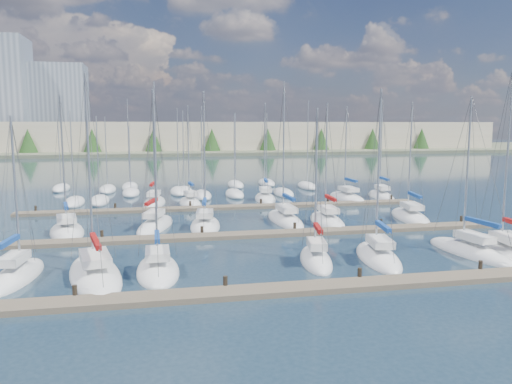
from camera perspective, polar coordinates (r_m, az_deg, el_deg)
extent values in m
plane|color=#243848|center=(84.66, -6.20, 1.43)|extent=(400.00, 400.00, 0.00)
cube|color=#6B5E4C|center=(28.41, 4.90, -10.95)|extent=(44.00, 1.80, 0.35)
cylinder|color=#2D261C|center=(28.50, -19.98, -11.03)|extent=(0.26, 0.26, 1.10)
cylinder|color=#2D261C|center=(28.40, -3.52, -10.63)|extent=(0.26, 0.26, 1.10)
cylinder|color=#2D261C|center=(30.48, 11.76, -9.49)|extent=(0.26, 0.26, 1.10)
cylinder|color=#2D261C|center=(34.35, 24.25, -8.05)|extent=(0.26, 0.26, 1.10)
cube|color=#6B5E4C|center=(41.54, -0.55, -4.90)|extent=(44.00, 1.80, 0.35)
cylinder|color=#2D261C|center=(41.90, -17.19, -4.93)|extent=(0.26, 0.26, 1.10)
cylinder|color=#2D261C|center=(41.84, -6.19, -4.65)|extent=(0.26, 0.26, 1.10)
cylinder|color=#2D261C|center=(43.28, 4.44, -4.21)|extent=(0.26, 0.26, 1.10)
cylinder|color=#2D261C|center=(46.08, 14.08, -3.69)|extent=(0.26, 0.26, 1.10)
cylinder|color=#2D261C|center=(50.02, 22.39, -3.15)|extent=(0.26, 0.26, 1.10)
cube|color=#6B5E4C|center=(55.10, -3.31, -1.77)|extent=(44.00, 1.80, 0.35)
cylinder|color=#2D261C|center=(56.79, -23.86, -1.99)|extent=(0.26, 0.26, 1.10)
cylinder|color=#2D261C|center=(55.60, -15.79, -1.81)|extent=(0.26, 0.26, 1.10)
cylinder|color=#2D261C|center=(55.55, -7.53, -1.59)|extent=(0.26, 0.26, 1.10)
cylinder|color=#2D261C|center=(56.64, 0.57, -1.34)|extent=(0.26, 0.26, 1.10)
cylinder|color=#2D261C|center=(58.82, 8.22, -1.08)|extent=(0.26, 0.26, 1.10)
cylinder|color=#2D261C|center=(61.95, 15.20, -0.83)|extent=(0.26, 0.26, 1.10)
ellipsoid|color=white|center=(45.68, -20.79, -4.38)|extent=(4.13, 7.69, 1.60)
cube|color=silver|center=(45.08, -20.85, -2.86)|extent=(1.99, 2.80, 0.50)
cylinder|color=#9EA0A5|center=(45.42, -21.19, 3.60)|extent=(0.14, 0.14, 10.56)
cylinder|color=#9EA0A5|center=(44.33, -20.89, -1.65)|extent=(0.69, 3.02, 0.10)
cube|color=navy|center=(44.31, -20.90, -1.50)|extent=(0.84, 2.82, 0.30)
ellipsoid|color=white|center=(32.34, -17.91, -9.16)|extent=(4.86, 9.96, 1.60)
cube|color=black|center=(32.34, -17.91, -9.16)|extent=(2.45, 4.81, 0.12)
cube|color=silver|center=(31.54, -17.92, -7.14)|extent=(2.28, 3.61, 0.50)
cylinder|color=#9EA0A5|center=(31.87, -18.53, 2.74)|extent=(0.14, 0.14, 11.18)
cylinder|color=#9EA0A5|center=(30.55, -17.86, -5.59)|extent=(0.92, 3.95, 0.10)
cube|color=maroon|center=(30.52, -17.87, -5.37)|extent=(1.05, 3.68, 0.30)
ellipsoid|color=white|center=(59.21, -11.53, -1.35)|extent=(3.44, 8.00, 1.60)
cube|color=black|center=(59.21, -11.53, -1.35)|extent=(1.75, 3.85, 0.12)
cube|color=silver|center=(58.65, -11.62, -0.15)|extent=(1.67, 2.87, 0.50)
cylinder|color=#9EA0A5|center=(59.14, -11.63, 5.59)|extent=(0.14, 0.14, 12.17)
cylinder|color=#9EA0A5|center=(57.91, -11.74, 0.79)|extent=(0.57, 3.23, 0.10)
cube|color=maroon|center=(57.89, -11.74, 0.91)|extent=(0.73, 3.00, 0.30)
ellipsoid|color=white|center=(65.45, 14.10, -0.57)|extent=(3.26, 8.08, 1.60)
cube|color=silver|center=(64.91, 14.25, 0.52)|extent=(1.60, 2.88, 0.50)
cylinder|color=#9EA0A5|center=(65.45, 14.12, 5.25)|extent=(0.14, 0.14, 11.13)
cylinder|color=#9EA0A5|center=(64.20, 14.46, 1.38)|extent=(0.51, 3.28, 0.10)
cube|color=navy|center=(64.19, 14.46, 1.48)|extent=(0.68, 3.05, 0.30)
ellipsoid|color=white|center=(39.23, 23.19, -6.45)|extent=(3.28, 8.49, 1.60)
cube|color=black|center=(39.23, 23.19, -6.45)|extent=(1.67, 4.09, 0.12)
cube|color=silver|center=(38.64, 23.70, -4.71)|extent=(1.61, 3.03, 0.50)
cylinder|color=#9EA0A5|center=(38.75, 23.02, 2.56)|extent=(0.14, 0.14, 10.11)
cylinder|color=#9EA0A5|center=(37.96, 24.45, -3.35)|extent=(0.51, 3.46, 0.10)
cube|color=navy|center=(37.94, 24.46, -3.17)|extent=(0.68, 3.21, 0.30)
ellipsoid|color=white|center=(39.91, 26.69, -6.42)|extent=(3.94, 8.78, 1.60)
cube|color=silver|center=(39.28, 27.12, -4.72)|extent=(1.97, 3.14, 0.50)
cylinder|color=#9EA0A5|center=(39.47, 26.81, 4.00)|extent=(0.14, 0.14, 12.27)
ellipsoid|color=white|center=(33.74, -25.61, -8.85)|extent=(2.90, 7.30, 1.60)
cube|color=silver|center=(33.09, -25.95, -6.86)|extent=(1.44, 2.60, 0.50)
cylinder|color=#9EA0A5|center=(33.22, -25.81, 0.37)|extent=(0.14, 0.14, 8.66)
cylinder|color=#9EA0A5|center=(32.34, -26.42, -5.30)|extent=(0.42, 2.98, 0.10)
cube|color=navy|center=(32.31, -26.43, -5.09)|extent=(0.60, 2.76, 0.30)
ellipsoid|color=white|center=(46.08, -11.41, -3.92)|extent=(4.57, 8.74, 1.60)
cube|color=silver|center=(45.44, -11.60, -2.42)|extent=(2.06, 3.19, 0.50)
cylinder|color=#9EA0A5|center=(45.85, -11.42, 4.86)|extent=(0.14, 0.14, 11.91)
cylinder|color=#9EA0A5|center=(44.63, -11.87, -1.25)|extent=(1.05, 3.43, 0.10)
cube|color=maroon|center=(44.61, -11.87, -1.09)|extent=(1.17, 3.21, 0.30)
ellipsoid|color=white|center=(47.78, 8.11, -3.43)|extent=(2.99, 7.95, 1.60)
cube|color=black|center=(47.78, 8.11, -3.43)|extent=(1.54, 3.82, 0.12)
cube|color=silver|center=(47.18, 8.27, -1.97)|extent=(1.56, 2.81, 0.50)
cylinder|color=#9EA0A5|center=(47.59, 8.04, 3.96)|extent=(0.14, 0.14, 10.13)
cylinder|color=#9EA0A5|center=(46.42, 8.51, -0.82)|extent=(0.29, 3.28, 0.10)
cube|color=maroon|center=(46.40, 8.52, -0.68)|extent=(0.47, 3.03, 0.30)
ellipsoid|color=white|center=(61.55, 1.05, -0.85)|extent=(3.31, 7.54, 1.60)
cube|color=maroon|center=(61.55, 1.05, -0.85)|extent=(1.68, 3.63, 0.12)
cube|color=silver|center=(61.01, 1.09, 0.31)|extent=(1.64, 2.70, 0.50)
cylinder|color=#9EA0A5|center=(61.50, 1.02, 5.14)|extent=(0.14, 0.14, 10.72)
cylinder|color=#9EA0A5|center=(60.31, 1.15, 1.22)|extent=(0.47, 3.05, 0.10)
cube|color=navy|center=(60.29, 1.15, 1.34)|extent=(0.64, 2.84, 0.30)
ellipsoid|color=white|center=(32.27, -11.14, -8.96)|extent=(2.69, 7.10, 1.60)
cube|color=silver|center=(31.58, -11.19, -6.89)|extent=(1.47, 2.49, 0.50)
cylinder|color=#9EA0A5|center=(31.64, -11.45, 2.06)|extent=(0.14, 0.14, 10.19)
cylinder|color=#9EA0A5|center=(30.78, -11.23, -5.26)|extent=(0.12, 2.97, 0.10)
cube|color=navy|center=(30.75, -11.24, -5.04)|extent=(0.32, 2.74, 0.30)
ellipsoid|color=white|center=(63.02, 10.34, -0.77)|extent=(3.28, 8.52, 1.60)
cube|color=silver|center=(62.46, 10.52, 0.35)|extent=(1.74, 3.01, 0.50)
cylinder|color=#9EA0A5|center=(63.03, 10.22, 4.92)|extent=(0.14, 0.14, 10.35)
cylinder|color=#9EA0A5|center=(61.73, 10.80, 1.24)|extent=(0.23, 3.54, 0.10)
cube|color=navy|center=(61.72, 10.80, 1.35)|extent=(0.42, 3.26, 0.30)
ellipsoid|color=white|center=(35.71, 13.77, -7.41)|extent=(3.77, 7.99, 1.60)
cube|color=silver|center=(35.03, 14.00, -5.52)|extent=(1.81, 2.88, 0.50)
cylinder|color=#9EA0A5|center=(35.21, 13.84, 2.82)|extent=(0.14, 0.14, 10.52)
cylinder|color=#9EA0A5|center=(34.23, 14.33, -4.04)|extent=(0.66, 3.19, 0.10)
cube|color=navy|center=(34.21, 14.34, -3.84)|extent=(0.81, 2.97, 0.30)
ellipsoid|color=white|center=(51.60, 17.18, -2.87)|extent=(4.20, 9.04, 1.60)
cube|color=silver|center=(50.98, 17.39, -1.52)|extent=(2.00, 3.26, 0.50)
cylinder|color=#9EA0A5|center=(51.53, 17.21, 4.05)|extent=(0.14, 0.14, 10.28)
cylinder|color=#9EA0A5|center=(50.18, 17.69, -0.47)|extent=(0.75, 3.61, 0.10)
cube|color=navy|center=(50.16, 17.70, -0.33)|extent=(0.90, 3.36, 0.30)
ellipsoid|color=white|center=(34.26, 6.85, -7.88)|extent=(3.20, 6.79, 1.60)
cube|color=maroon|center=(34.26, 6.85, -7.88)|extent=(1.61, 3.27, 0.12)
cube|color=silver|center=(33.62, 6.96, -5.90)|extent=(1.52, 2.45, 0.50)
cylinder|color=#9EA0A5|center=(33.70, 6.88, 1.68)|extent=(0.14, 0.14, 9.23)
cylinder|color=#9EA0A5|center=(32.88, 7.11, -4.33)|extent=(0.60, 2.71, 0.10)
cube|color=maroon|center=(32.86, 7.12, -4.13)|extent=(0.76, 2.54, 0.30)
ellipsoid|color=white|center=(58.40, -7.54, -1.38)|extent=(2.96, 6.52, 1.60)
cube|color=silver|center=(57.90, -7.50, -0.16)|extent=(1.49, 2.33, 0.50)
cylinder|color=#9EA0A5|center=(58.25, -7.73, 4.73)|extent=(0.14, 0.14, 10.30)
cylinder|color=#9EA0A5|center=(57.28, -7.43, 0.81)|extent=(0.39, 2.64, 0.10)
cube|color=navy|center=(57.26, -7.43, 0.93)|extent=(0.56, 2.45, 0.30)
ellipsoid|color=white|center=(45.41, -5.83, -3.98)|extent=(3.61, 7.91, 1.60)
cube|color=maroon|center=(45.41, -5.83, -3.98)|extent=(1.84, 3.81, 0.12)
cube|color=silver|center=(44.78, -5.86, -2.45)|extent=(1.79, 2.84, 0.50)
cylinder|color=#9EA0A5|center=(45.15, -5.92, 4.41)|extent=(0.14, 0.14, 11.10)
cylinder|color=#9EA0A5|center=(44.01, -5.90, -1.25)|extent=(0.51, 3.19, 0.10)
cube|color=navy|center=(43.99, -5.91, -1.09)|extent=(0.67, 2.97, 0.30)
ellipsoid|color=white|center=(47.99, 3.35, -3.32)|extent=(2.59, 9.31, 1.60)
cube|color=silver|center=(47.32, 3.51, -1.88)|extent=(1.41, 3.26, 0.50)
cylinder|color=#9EA0A5|center=(47.86, 3.18, 5.26)|extent=(0.14, 0.14, 12.17)
cylinder|color=#9EA0A5|center=(46.44, 3.76, -0.75)|extent=(0.13, 3.90, 0.10)
cube|color=navy|center=(46.43, 3.76, -0.60)|extent=(0.33, 3.59, 0.30)
cylinder|color=#9EA0A5|center=(74.90, -21.60, 5.10)|extent=(0.12, 0.12, 11.20)
ellipsoid|color=white|center=(75.39, -21.37, 0.36)|extent=(2.20, 6.40, 1.40)
cylinder|color=#9EA0A5|center=(67.44, -8.31, 4.88)|extent=(0.12, 0.12, 10.14)
ellipsoid|color=white|center=(67.95, -8.22, 0.06)|extent=(2.20, 6.40, 1.40)
cylinder|color=#9EA0A5|center=(67.19, -8.94, 5.00)|extent=(0.12, 0.12, 10.49)
ellipsoid|color=white|center=(67.71, -8.83, 0.02)|extent=(2.20, 6.40, 1.40)
cylinder|color=#9EA0A5|center=(76.27, 1.23, 5.25)|extent=(0.12, 0.12, 10.06)
ellipsoid|color=white|center=(76.73, 1.22, 1.01)|extent=(2.20, 6.40, 1.40)
cylinder|color=#9EA0A5|center=(71.53, -16.76, 4.49)|extent=(0.12, 0.12, 9.39)
ellipsoid|color=white|center=(72.00, -16.60, 0.24)|extent=(2.20, 6.40, 1.40)
cylinder|color=#9EA0A5|center=(60.80, -20.29, 4.04)|extent=(0.12, 0.12, 9.85)
ellipsoid|color=white|center=(61.37, -20.05, -1.16)|extent=(2.20, 6.40, 1.40)
cylinder|color=#9EA0A5|center=(61.10, -17.65, 3.91)|extent=(0.12, 0.12, 9.30)
ellipsoid|color=white|center=(61.64, -17.45, -1.01)|extent=(2.20, 6.40, 1.40)
cylinder|color=#9EA0A5|center=(72.56, 5.93, 5.72)|extent=(0.12, 0.12, 11.68)
ellipsoid|color=white|center=(73.07, 5.86, 0.63)|extent=(2.20, 6.40, 1.40)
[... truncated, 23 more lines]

